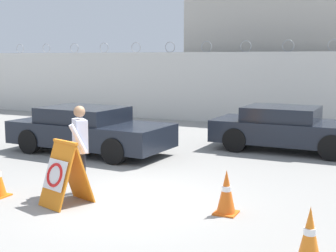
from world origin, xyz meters
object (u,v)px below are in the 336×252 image
object	(u,v)px
barricade_sign	(64,173)
parked_car_rear_sedan	(287,128)
parked_car_front_coupe	(89,130)
traffic_cone_far	(310,236)
security_guard	(80,145)
traffic_cone_near	(226,192)

from	to	relation	value
barricade_sign	parked_car_rear_sedan	distance (m)	7.39
parked_car_front_coupe	parked_car_rear_sedan	xyz separation A→B (m)	(5.02, 2.72, -0.01)
barricade_sign	traffic_cone_far	distance (m)	4.52
security_guard	traffic_cone_far	distance (m)	4.86
barricade_sign	traffic_cone_near	distance (m)	2.96
parked_car_front_coupe	parked_car_rear_sedan	bearing A→B (deg)	31.38
barricade_sign	parked_car_front_coupe	bearing A→B (deg)	136.53
traffic_cone_far	barricade_sign	bearing A→B (deg)	171.07
parked_car_front_coupe	barricade_sign	bearing A→B (deg)	-57.71
traffic_cone_far	parked_car_rear_sedan	world-z (taller)	parked_car_rear_sedan
security_guard	traffic_cone_near	bearing A→B (deg)	42.43
traffic_cone_far	security_guard	bearing A→B (deg)	162.86
traffic_cone_near	security_guard	bearing A→B (deg)	-178.98
traffic_cone_far	parked_car_rear_sedan	xyz separation A→B (m)	(-1.79, 7.59, 0.26)
barricade_sign	traffic_cone_far	size ratio (longest dim) A/B	1.51
traffic_cone_near	traffic_cone_far	size ratio (longest dim) A/B	0.99
traffic_cone_far	parked_car_front_coupe	bearing A→B (deg)	144.40
security_guard	traffic_cone_far	size ratio (longest dim) A/B	2.22
security_guard	parked_car_front_coupe	bearing A→B (deg)	163.92
traffic_cone_near	parked_car_front_coupe	distance (m)	6.22
traffic_cone_near	parked_car_front_coupe	bearing A→B (deg)	146.82
traffic_cone_far	parked_car_rear_sedan	bearing A→B (deg)	103.23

